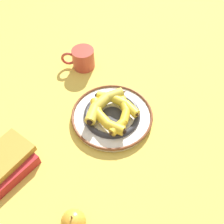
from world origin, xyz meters
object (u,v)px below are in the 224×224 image
banana_a (103,103)px  banana_b (104,117)px  banana_c (122,117)px  apple (73,222)px  coffee_mug (83,58)px  banana_d (119,102)px  decorative_bowl (112,116)px  book_stack (4,163)px

banana_a → banana_b: 0.06m
banana_c → apple: bearing=172.6°
coffee_mug → apple: coffee_mug is taller
apple → banana_d: bearing=-133.0°
decorative_bowl → apple: 0.40m
decorative_bowl → banana_d: banana_d is taller
banana_a → banana_b: bearing=42.9°
banana_c → banana_d: (-0.02, -0.06, 0.00)m
banana_a → banana_d: (-0.06, 0.02, -0.00)m
book_stack → coffee_mug: size_ratio=1.60×
decorative_bowl → banana_a: bearing=-68.1°
apple → coffee_mug: bearing=-113.6°
banana_d → coffee_mug: coffee_mug is taller
banana_a → apple: size_ratio=2.42×
banana_c → book_stack: size_ratio=0.66×
book_stack → banana_b: bearing=161.3°
banana_a → banana_c: size_ratio=1.36×
banana_d → coffee_mug: size_ratio=1.27×
banana_b → banana_c: banana_b is taller
banana_a → banana_c: (-0.04, 0.08, -0.00)m
decorative_bowl → banana_d: bearing=-151.7°
banana_a → apple: bearing=29.9°
book_stack → apple: apple is taller
banana_a → banana_d: 0.06m
banana_d → banana_a: bearing=39.3°
banana_c → coffee_mug: size_ratio=1.06×
apple → decorative_bowl: bearing=-130.9°
banana_c → apple: apple is taller
banana_c → banana_d: bearing=21.2°
decorative_bowl → apple: (0.26, 0.30, 0.02)m
banana_d → apple: 0.44m
coffee_mug → apple: (0.27, 0.61, -0.01)m
banana_b → apple: 0.36m
decorative_bowl → banana_d: 0.06m
banana_a → coffee_mug: size_ratio=1.44×
banana_b → apple: (0.22, 0.28, -0.01)m
banana_c → banana_d: size_ratio=0.83×
banana_b → coffee_mug: size_ratio=1.44×
decorative_bowl → book_stack: size_ratio=1.37×
decorative_bowl → banana_b: size_ratio=1.53×
banana_c → coffee_mug: (0.01, -0.35, -0.00)m
banana_a → banana_b: size_ratio=1.00×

